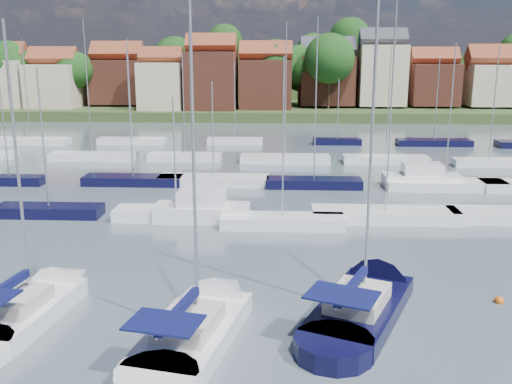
{
  "coord_description": "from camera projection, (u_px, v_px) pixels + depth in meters",
  "views": [
    {
      "loc": [
        0.73,
        -20.37,
        11.95
      ],
      "look_at": [
        -1.01,
        14.0,
        3.66
      ],
      "focal_mm": 40.0,
      "sensor_mm": 36.0,
      "label": 1
    }
  ],
  "objects": [
    {
      "name": "ground",
      "position": [
        278.0,
        169.0,
        61.45
      ],
      "size": [
        260.0,
        260.0,
        0.0
      ],
      "primitive_type": "plane",
      "color": "#414E59",
      "rests_on": "ground"
    },
    {
      "name": "sailboat_left",
      "position": [
        40.0,
        303.0,
        27.4
      ],
      "size": [
        4.17,
        10.98,
        14.59
      ],
      "rotation": [
        0.0,
        0.0,
        1.44
      ],
      "color": "white",
      "rests_on": "ground"
    },
    {
      "name": "sailboat_centre",
      "position": [
        205.0,
        320.0,
        25.64
      ],
      "size": [
        5.48,
        12.3,
        16.16
      ],
      "rotation": [
        0.0,
        0.0,
        1.37
      ],
      "color": "white",
      "rests_on": "ground"
    },
    {
      "name": "sailboat_navy",
      "position": [
        370.0,
        297.0,
        28.01
      ],
      "size": [
        7.93,
        12.83,
        17.31
      ],
      "rotation": [
        0.0,
        0.0,
        1.17
      ],
      "color": "black",
      "rests_on": "ground"
    },
    {
      "name": "buoy_c",
      "position": [
        139.0,
        362.0,
        22.76
      ],
      "size": [
        0.5,
        0.5,
        0.5
      ],
      "primitive_type": "sphere",
      "color": "#D85914",
      "rests_on": "ground"
    },
    {
      "name": "buoy_e",
      "position": [
        339.0,
        295.0,
        29.18
      ],
      "size": [
        0.45,
        0.45,
        0.45
      ],
      "primitive_type": "sphere",
      "color": "#D85914",
      "rests_on": "ground"
    },
    {
      "name": "buoy_g",
      "position": [
        499.0,
        303.0,
        28.24
      ],
      "size": [
        0.47,
        0.47,
        0.47
      ],
      "primitive_type": "sphere",
      "color": "#D85914",
      "rests_on": "ground"
    },
    {
      "name": "marina_field",
      "position": [
        296.0,
        174.0,
        56.54
      ],
      "size": [
        79.62,
        41.41,
        15.93
      ],
      "color": "white",
      "rests_on": "ground"
    },
    {
      "name": "far_shore_town",
      "position": [
        291.0,
        84.0,
        150.23
      ],
      "size": [
        212.46,
        90.0,
        22.27
      ],
      "color": "#354B25",
      "rests_on": "ground"
    }
  ]
}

